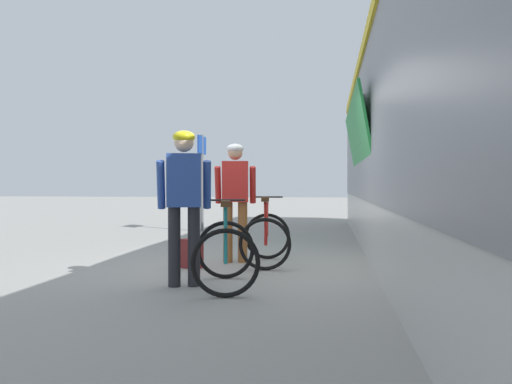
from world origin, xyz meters
TOP-DOWN VIEW (x-y plane):
  - ground_plane at (0.00, 0.00)m, footprint 80.00×80.00m
  - cyclist_near_in_blue at (-0.61, -1.29)m, footprint 0.66×0.41m
  - cyclist_far_in_red at (-0.36, 0.47)m, footprint 0.64×0.36m
  - bicycle_near_teal at (-0.13, -1.29)m, footprint 0.92×1.20m
  - bicycle_far_red at (0.12, 0.35)m, footprint 0.81×1.13m
  - backpack_on_platform at (-0.87, -0.10)m, footprint 0.33×0.27m
  - platform_sign_post at (-2.11, 5.13)m, footprint 0.08×0.70m

SIDE VIEW (x-z plane):
  - ground_plane at x=0.00m, z-range 0.00..0.00m
  - backpack_on_platform at x=-0.87m, z-range 0.00..0.40m
  - bicycle_near_teal at x=-0.13m, z-range -0.09..0.89m
  - bicycle_far_red at x=0.12m, z-range -0.09..0.89m
  - cyclist_near_in_blue at x=-0.61m, z-range 0.17..1.94m
  - cyclist_far_in_red at x=-0.36m, z-range 0.17..1.94m
  - platform_sign_post at x=-2.11m, z-range 0.42..2.82m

